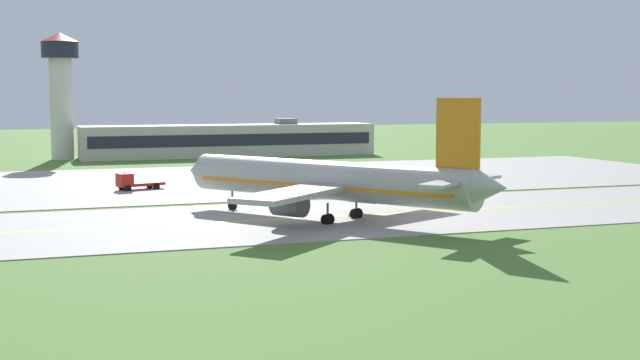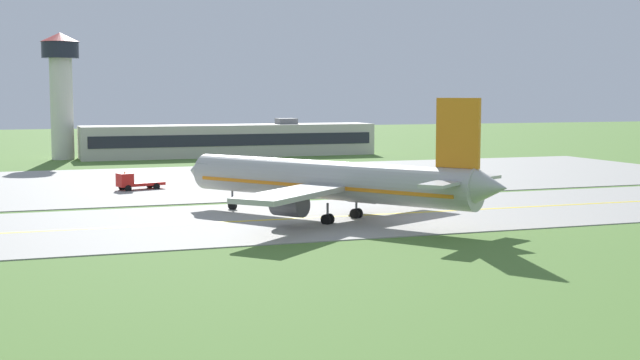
{
  "view_description": "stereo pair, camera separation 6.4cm",
  "coord_description": "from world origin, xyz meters",
  "views": [
    {
      "loc": [
        -28.84,
        -85.56,
        13.11
      ],
      "look_at": [
        1.61,
        0.52,
        4.0
      ],
      "focal_mm": 48.84,
      "sensor_mm": 36.0,
      "label": 1
    },
    {
      "loc": [
        -28.78,
        -85.58,
        13.11
      ],
      "look_at": [
        1.61,
        0.52,
        4.0
      ],
      "focal_mm": 48.84,
      "sensor_mm": 36.0,
      "label": 2
    }
  ],
  "objects": [
    {
      "name": "taxiway_strip",
      "position": [
        0.0,
        0.0,
        0.05
      ],
      "size": [
        240.0,
        28.0,
        0.1
      ],
      "primitive_type": "cube",
      "color": "#9E9B93",
      "rests_on": "ground"
    },
    {
      "name": "apron_pad",
      "position": [
        10.0,
        42.0,
        0.05
      ],
      "size": [
        140.0,
        52.0,
        0.1
      ],
      "primitive_type": "cube",
      "color": "#9E9B93",
      "rests_on": "ground"
    },
    {
      "name": "terminal_building",
      "position": [
        14.06,
        91.9,
        3.32
      ],
      "size": [
        61.18,
        9.86,
        7.8
      ],
      "color": "beige",
      "rests_on": "ground"
    },
    {
      "name": "service_truck_catering",
      "position": [
        -13.65,
        33.2,
        1.18
      ],
      "size": [
        6.72,
        3.83,
        2.59
      ],
      "color": "red",
      "rests_on": "ground"
    },
    {
      "name": "control_tower",
      "position": [
        -19.54,
        94.5,
        15.16
      ],
      "size": [
        7.6,
        7.6,
        25.01
      ],
      "color": "silver",
      "rests_on": "ground"
    },
    {
      "name": "taxiway_centreline",
      "position": [
        0.0,
        0.0,
        0.11
      ],
      "size": [
        220.0,
        0.6,
        0.01
      ],
      "primitive_type": "cube",
      "color": "yellow",
      "rests_on": "taxiway_strip"
    },
    {
      "name": "ground_plane",
      "position": [
        0.0,
        0.0,
        0.0
      ],
      "size": [
        500.0,
        500.0,
        0.0
      ],
      "primitive_type": "plane",
      "color": "#517A33"
    },
    {
      "name": "airplane_lead",
      "position": [
        1.89,
        -1.88,
        4.13
      ],
      "size": [
        28.91,
        34.54,
        12.7
      ],
      "color": "#ADADA8",
      "rests_on": "ground"
    }
  ]
}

